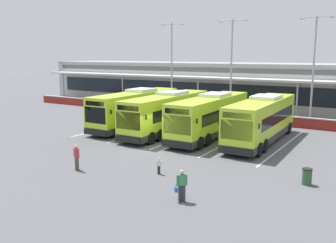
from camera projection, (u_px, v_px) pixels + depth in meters
ground_plane at (153, 148)px, 28.46m from camera, size 200.00×200.00×0.00m
terminal_building at (264, 85)px, 50.36m from camera, size 70.00×13.00×6.00m
red_barrier_wall at (227, 116)px, 40.45m from camera, size 60.00×0.40×1.10m
coach_bus_leftmost at (136, 109)px, 36.50m from camera, size 3.14×12.21×3.78m
coach_bus_left_centre at (167, 114)px, 33.85m from camera, size 3.14×12.21×3.78m
coach_bus_centre at (210, 117)px, 32.20m from camera, size 3.14×12.21×3.78m
coach_bus_right_centre at (262, 121)px, 30.31m from camera, size 3.14×12.21×3.78m
bay_stripe_far_west at (119, 125)px, 37.86m from camera, size 0.14×13.00×0.01m
bay_stripe_west at (152, 129)px, 35.66m from camera, size 0.14×13.00×0.01m
bay_stripe_mid_west at (190, 134)px, 33.46m from camera, size 0.14×13.00×0.01m
bay_stripe_centre at (234, 140)px, 31.27m from camera, size 0.14×13.00×0.01m
bay_stripe_mid_east at (284, 146)px, 29.07m from camera, size 0.14×13.00×0.01m
pedestrian_with_handbag at (181, 185)px, 17.99m from camera, size 0.58×0.55×1.62m
pedestrian_in_dark_coat at (77, 157)px, 22.93m from camera, size 0.54×0.36×1.62m
pedestrian_child at (159, 166)px, 22.20m from camera, size 0.33×0.19×1.00m
lamp_post_west at (172, 62)px, 45.73m from camera, size 3.24×0.28×11.00m
lamp_post_centre at (231, 62)px, 41.01m from camera, size 3.24×0.28×11.00m
lamp_post_east at (314, 63)px, 37.65m from camera, size 3.24×0.28×11.00m
litter_bin at (307, 176)px, 20.43m from camera, size 0.54×0.54×0.93m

